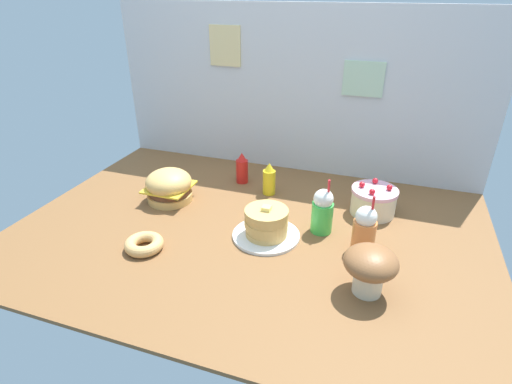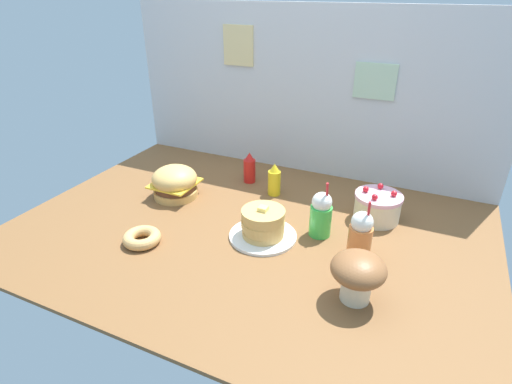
# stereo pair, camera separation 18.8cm
# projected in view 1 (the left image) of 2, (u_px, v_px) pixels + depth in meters

# --- Properties ---
(ground_plane) EXTENTS (2.44, 1.72, 0.02)m
(ground_plane) POSITION_uv_depth(u_px,v_px,m) (250.00, 231.00, 2.14)
(ground_plane) COLOR brown
(back_wall) EXTENTS (2.44, 0.04, 1.06)m
(back_wall) POSITION_uv_depth(u_px,v_px,m) (294.00, 92.00, 2.61)
(back_wall) COLOR silver
(back_wall) RESTS_ON ground_plane
(burger) EXTENTS (0.27, 0.27, 0.19)m
(burger) POSITION_uv_depth(u_px,v_px,m) (169.00, 186.00, 2.38)
(burger) COLOR #DBA859
(burger) RESTS_ON ground_plane
(pancake_stack) EXTENTS (0.34, 0.34, 0.18)m
(pancake_stack) POSITION_uv_depth(u_px,v_px,m) (266.00, 225.00, 2.04)
(pancake_stack) COLOR white
(pancake_stack) RESTS_ON ground_plane
(layer_cake) EXTENTS (0.25, 0.25, 0.18)m
(layer_cake) POSITION_uv_depth(u_px,v_px,m) (373.00, 201.00, 2.25)
(layer_cake) COLOR beige
(layer_cake) RESTS_ON ground_plane
(ketchup_bottle) EXTENTS (0.08, 0.08, 0.20)m
(ketchup_bottle) POSITION_uv_depth(u_px,v_px,m) (242.00, 169.00, 2.60)
(ketchup_bottle) COLOR red
(ketchup_bottle) RESTS_ON ground_plane
(mustard_bottle) EXTENTS (0.08, 0.08, 0.20)m
(mustard_bottle) POSITION_uv_depth(u_px,v_px,m) (269.00, 180.00, 2.45)
(mustard_bottle) COLOR yellow
(mustard_bottle) RESTS_ON ground_plane
(cream_soda_cup) EXTENTS (0.11, 0.11, 0.30)m
(cream_soda_cup) POSITION_uv_depth(u_px,v_px,m) (322.00, 211.00, 2.06)
(cream_soda_cup) COLOR green
(cream_soda_cup) RESTS_ON ground_plane
(orange_float_cup) EXTENTS (0.11, 0.11, 0.30)m
(orange_float_cup) POSITION_uv_depth(u_px,v_px,m) (365.00, 229.00, 1.91)
(orange_float_cup) COLOR orange
(orange_float_cup) RESTS_ON ground_plane
(donut_pink_glaze) EXTENTS (0.19, 0.19, 0.06)m
(donut_pink_glaze) POSITION_uv_depth(u_px,v_px,m) (144.00, 244.00, 1.96)
(donut_pink_glaze) COLOR tan
(donut_pink_glaze) RESTS_ON ground_plane
(mushroom_stool) EXTENTS (0.22, 0.22, 0.21)m
(mushroom_stool) POSITION_uv_depth(u_px,v_px,m) (370.00, 266.00, 1.64)
(mushroom_stool) COLOR beige
(mushroom_stool) RESTS_ON ground_plane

